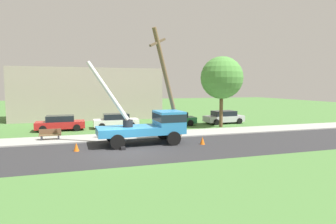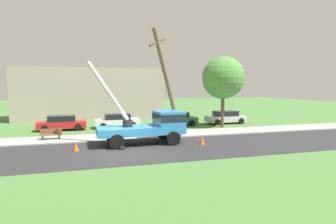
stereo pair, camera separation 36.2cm
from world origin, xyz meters
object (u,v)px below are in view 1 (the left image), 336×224
parked_sedan_white (116,121)px  traffic_cone_behind (76,147)px  roadside_tree_near (222,78)px  parked_sedan_green (175,119)px  traffic_cone_ahead (202,141)px  park_bench (50,135)px  parked_sedan_silver (224,117)px  utility_truck (152,124)px  parked_sedan_red (60,123)px  leaning_utility_pole (168,84)px

parked_sedan_white → traffic_cone_behind: bearing=-111.1°
roadside_tree_near → parked_sedan_green: bearing=148.3°
traffic_cone_ahead → traffic_cone_behind: 8.68m
traffic_cone_ahead → park_bench: size_ratio=0.35×
traffic_cone_ahead → parked_sedan_silver: (6.95, 9.74, 0.43)m
utility_truck → parked_sedan_red: 10.82m
utility_truck → park_bench: utility_truck is taller
utility_truck → roadside_tree_near: roadside_tree_near is taller
parked_sedan_white → leaning_utility_pole: bearing=-68.2°
leaning_utility_pole → parked_sedan_green: (3.14, 7.64, -3.61)m
utility_truck → parked_sedan_silver: 13.24m
parked_sedan_green → roadside_tree_near: roadside_tree_near is taller
traffic_cone_behind → parked_sedan_green: (9.90, 9.48, 0.43)m
traffic_cone_ahead → parked_sedan_silver: 11.97m
parked_sedan_white → parked_sedan_silver: size_ratio=0.98×
leaning_utility_pole → parked_sedan_green: 9.02m
parked_sedan_silver → roadside_tree_near: size_ratio=0.63×
utility_truck → traffic_cone_ahead: (3.37, -1.47, -1.13)m
leaning_utility_pole → roadside_tree_near: (7.28, 5.09, 0.68)m
roadside_tree_near → park_bench: bearing=-170.4°
traffic_cone_behind → parked_sedan_silver: parked_sedan_silver is taller
utility_truck → parked_sedan_silver: utility_truck is taller
traffic_cone_behind → roadside_tree_near: bearing=26.3°
parked_sedan_white → roadside_tree_near: (10.35, -2.59, 4.30)m
utility_truck → leaning_utility_pole: (1.46, 0.83, 2.91)m
parked_sedan_green → parked_sedan_silver: 5.73m
traffic_cone_behind → parked_sedan_red: 9.49m
traffic_cone_behind → parked_sedan_white: 10.21m
parked_sedan_green → parked_sedan_white: bearing=179.6°
traffic_cone_ahead → park_bench: 11.62m
parked_sedan_green → roadside_tree_near: 6.49m
traffic_cone_ahead → parked_sedan_red: (-10.22, 9.82, 0.43)m
traffic_cone_ahead → parked_sedan_white: (-4.99, 9.98, 0.43)m
parked_sedan_green → parked_sedan_silver: bearing=-2.0°
parked_sedan_white → park_bench: size_ratio=2.75×
roadside_tree_near → parked_sedan_white: bearing=165.9°
parked_sedan_green → park_bench: (-11.86, -5.25, -0.25)m
utility_truck → traffic_cone_ahead: size_ratio=12.20×
leaning_utility_pole → parked_sedan_green: bearing=67.6°
utility_truck → parked_sedan_white: utility_truck is taller
utility_truck → traffic_cone_ahead: 3.85m
leaning_utility_pole → parked_sedan_silver: size_ratio=1.89×
traffic_cone_behind → parked_sedan_white: parked_sedan_white is taller
park_bench → parked_sedan_green: bearing=23.9°
parked_sedan_silver → traffic_cone_ahead: bearing=-125.5°
traffic_cone_behind → park_bench: bearing=115.0°
traffic_cone_ahead → roadside_tree_near: size_ratio=0.08×
utility_truck → roadside_tree_near: bearing=34.1°
parked_sedan_green → park_bench: bearing=-156.1°
park_bench → roadside_tree_near: bearing=9.6°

